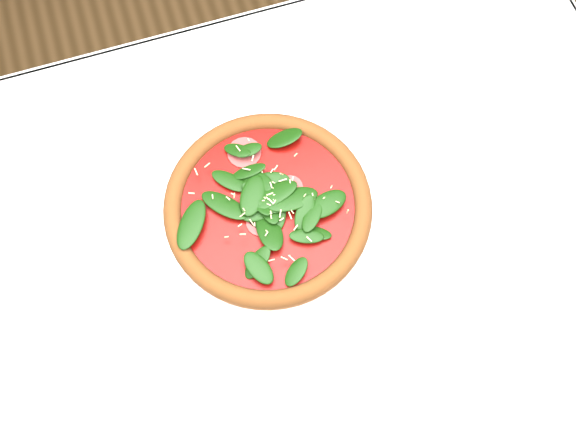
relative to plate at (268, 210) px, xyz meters
name	(u,v)px	position (x,y,z in m)	size (l,w,h in m)	color
ground	(281,339)	(-0.01, -0.05, -0.76)	(6.00, 6.00, 0.00)	brown
dining_table	(277,266)	(-0.01, -0.05, -0.11)	(1.21, 0.81, 0.75)	silver
plate	(268,210)	(0.00, 0.00, 0.00)	(0.34, 0.34, 0.01)	white
pizza	(268,205)	(0.00, 0.00, 0.02)	(0.39, 0.39, 0.04)	#A25627
saucer_near	(505,229)	(0.31, -0.13, 0.00)	(0.14, 0.14, 0.01)	white
saucer_far	(378,30)	(0.26, 0.25, 0.00)	(0.15, 0.15, 0.01)	white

